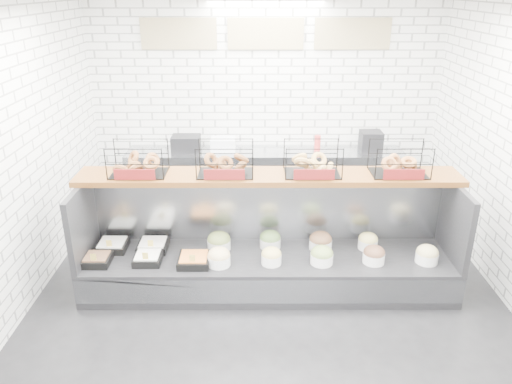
{
  "coord_description": "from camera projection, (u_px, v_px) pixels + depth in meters",
  "views": [
    {
      "loc": [
        -0.14,
        -4.46,
        3.13
      ],
      "look_at": [
        -0.14,
        0.45,
        1.08
      ],
      "focal_mm": 35.0,
      "sensor_mm": 36.0,
      "label": 1
    }
  ],
  "objects": [
    {
      "name": "ground",
      "position": [
        269.0,
        302.0,
        5.32
      ],
      "size": [
        5.5,
        5.5,
        0.0
      ],
      "primitive_type": "plane",
      "color": "black",
      "rests_on": "ground"
    },
    {
      "name": "prep_counter",
      "position": [
        265.0,
        179.0,
        7.38
      ],
      "size": [
        4.0,
        0.6,
        1.2
      ],
      "color": "#93969B",
      "rests_on": "ground"
    },
    {
      "name": "room_shell",
      "position": [
        269.0,
        98.0,
        5.08
      ],
      "size": [
        5.02,
        5.51,
        3.01
      ],
      "color": "white",
      "rests_on": "ground"
    },
    {
      "name": "bagel_shelf",
      "position": [
        269.0,
        164.0,
        5.27
      ],
      "size": [
        4.1,
        0.5,
        0.4
      ],
      "color": "#4B2910",
      "rests_on": "display_case"
    },
    {
      "name": "display_case",
      "position": [
        268.0,
        258.0,
        5.51
      ],
      "size": [
        4.0,
        0.9,
        1.2
      ],
      "color": "black",
      "rests_on": "ground"
    }
  ]
}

